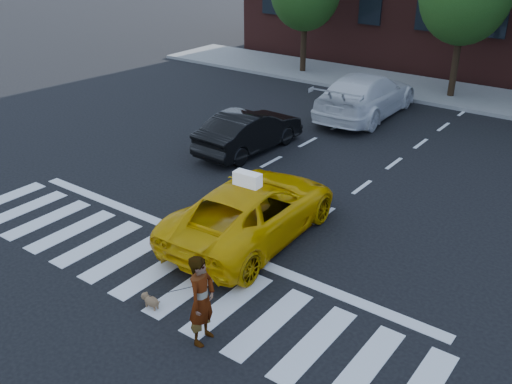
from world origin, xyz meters
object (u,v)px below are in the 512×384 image
Objects in this scene: dog at (150,300)px; taxi at (253,210)px; white_suv at (366,95)px; woman at (202,300)px; black_sedan at (249,131)px.

taxi is at bearing 89.72° from dog.
white_suv is 14.26m from woman.
black_sedan is 8.78m from dog.
black_sedan is at bearing -55.08° from taxi.
black_sedan is 5.84m from white_suv.
woman is at bearing 124.28° from black_sedan.
dog is (-1.48, 0.10, -0.72)m from woman.
black_sedan is 9.56m from woman.
taxi is at bearing 130.13° from black_sedan.
woman reaches higher than black_sedan.
taxi is 2.89× the size of woman.
dog is at bearing 75.53° from woman.
taxi is at bearing 13.02° from woman.
white_suv is (-2.14, 10.17, 0.12)m from taxi.
black_sedan is 8.13× the size of dog.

